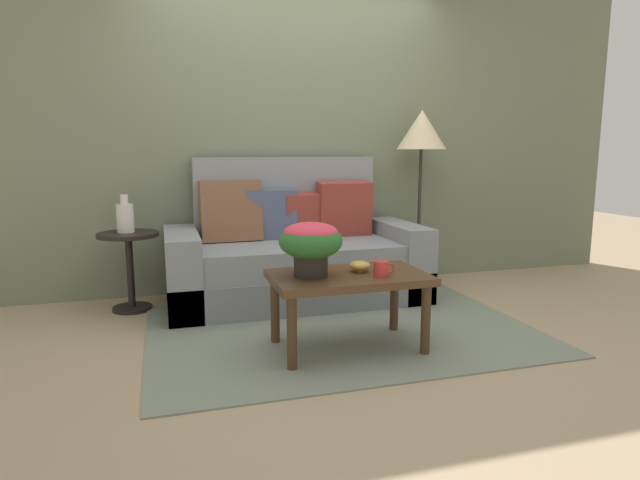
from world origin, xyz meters
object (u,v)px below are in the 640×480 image
floor_lamp (422,138)px  potted_plant (311,242)px  snack_bowl (360,266)px  table_vase (125,217)px  couch (294,256)px  coffee_mug (381,269)px  coffee_table (348,285)px  side_table (129,257)px

floor_lamp → potted_plant: (-1.37, -1.34, -0.62)m
potted_plant → floor_lamp: bearing=44.4°
snack_bowl → table_vase: 1.84m
snack_bowl → couch: bearing=96.3°
couch → table_vase: 1.30m
floor_lamp → table_vase: floor_lamp is taller
coffee_mug → snack_bowl: 0.17m
potted_plant → snack_bowl: size_ratio=2.87×
coffee_mug → floor_lamp: bearing=56.1°
coffee_table → snack_bowl: snack_bowl is taller
side_table → snack_bowl: side_table is taller
coffee_table → table_vase: size_ratio=3.29×
side_table → table_vase: (-0.01, 0.02, 0.29)m
floor_lamp → side_table: bearing=-177.2°
side_table → floor_lamp: size_ratio=0.38×
coffee_table → snack_bowl: (0.08, 0.04, 0.10)m
floor_lamp → potted_plant: floor_lamp is taller
coffee_table → snack_bowl: size_ratio=7.17×
snack_bowl → table_vase: size_ratio=0.46×
couch → snack_bowl: bearing=-83.7°
side_table → potted_plant: (1.05, -1.22, 0.26)m
potted_plant → snack_bowl: bearing=6.2°
couch → floor_lamp: (1.18, 0.17, 0.94)m
snack_bowl → table_vase: bearing=139.0°
potted_plant → table_vase: 1.63m
potted_plant → side_table: bearing=130.8°
potted_plant → table_vase: table_vase is taller
floor_lamp → snack_bowl: 1.85m
coffee_table → floor_lamp: bearing=49.7°
couch → potted_plant: bearing=-99.2°
table_vase → coffee_table: bearing=-43.6°
snack_bowl → floor_lamp: bearing=51.1°
coffee_mug → coffee_table: bearing=145.0°
couch → side_table: bearing=177.6°
side_table → coffee_mug: 1.97m
potted_plant → coffee_mug: 0.44m
coffee_table → potted_plant: 0.35m
couch → side_table: size_ratio=3.38×
couch → table_vase: bearing=176.9°
potted_plant → snack_bowl: (0.32, 0.03, -0.17)m
coffee_mug → snack_bowl: size_ratio=1.03×
snack_bowl → table_vase: (-1.38, 1.20, 0.20)m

